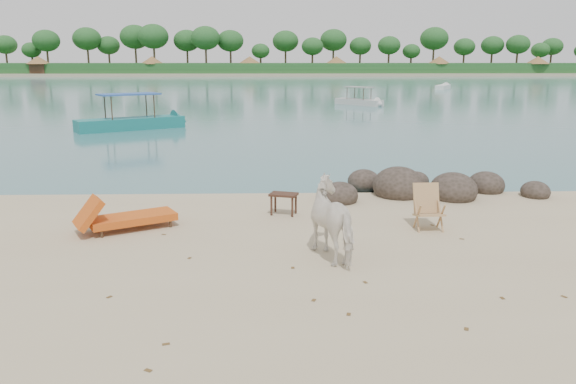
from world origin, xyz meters
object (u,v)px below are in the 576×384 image
Objects in this scene: side_table at (284,205)px; lounge_chair at (132,215)px; cow at (337,221)px; deck_chair at (429,209)px; boulders at (421,188)px; boat_near at (129,100)px.

lounge_chair reaches higher than side_table.
lounge_chair is at bearing -46.82° from cow.
cow is 2.70× the size of side_table.
side_table is at bearing 154.78° from deck_chair.
boulders is 3.60× the size of cow.
deck_chair is 22.44m from boat_near.
boat_near is at bearing 126.46° from boulders.
deck_chair is (3.15, -1.34, 0.23)m from side_table.
boat_near is (-8.04, 18.09, 1.33)m from side_table.
lounge_chair is at bearing 175.39° from deck_chair.
cow reaches higher than lounge_chair.
boat_near reaches higher than side_table.
deck_chair reaches higher than side_table.
cow is 0.76× the size of lounge_chair.
boat_near reaches higher than boulders.
deck_chair is at bearing -91.89° from boat_near.
side_table is 0.66× the size of deck_chair.
cow is 2.79m from deck_chair.
lounge_chair is (-3.35, -1.06, 0.08)m from side_table.
deck_chair is at bearing -5.11° from side_table.
side_table is at bearing -152.68° from boulders.
boat_near is at bearing 117.75° from deck_chair.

